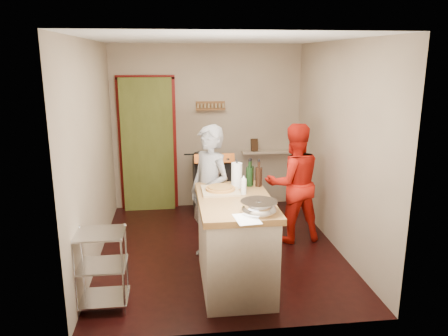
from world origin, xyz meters
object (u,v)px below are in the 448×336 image
at_px(stove, 213,184).
at_px(wire_shelving, 102,266).
at_px(island, 235,240).
at_px(person_red, 293,183).
at_px(person_stripe, 210,194).

height_order(stove, wire_shelving, stove).
bearing_deg(wire_shelving, island, 12.53).
bearing_deg(person_red, wire_shelving, 24.60).
xyz_separation_m(wire_shelving, island, (1.35, 0.30, 0.07)).
bearing_deg(person_red, island, 42.82).
bearing_deg(wire_shelving, person_red, 31.55).
relative_size(wire_shelving, person_red, 0.51).
distance_m(stove, wire_shelving, 2.94).
relative_size(stove, island, 0.72).
xyz_separation_m(island, person_red, (0.93, 1.10, 0.28)).
bearing_deg(stove, person_red, -52.12).
bearing_deg(wire_shelving, person_stripe, 40.66).
relative_size(island, person_red, 0.89).
bearing_deg(person_stripe, island, -18.48).
bearing_deg(wire_shelving, stove, 63.15).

